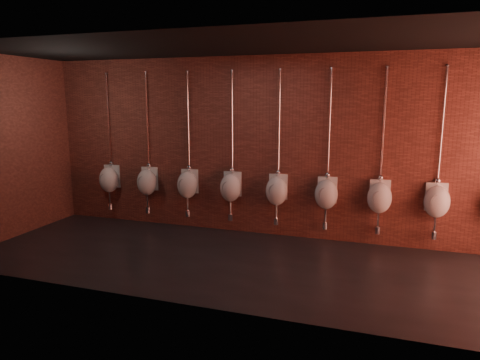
# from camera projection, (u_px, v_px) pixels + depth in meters

# --- Properties ---
(ground) EXTENTS (8.50, 8.50, 0.00)m
(ground) POSITION_uv_depth(u_px,v_px,m) (240.00, 262.00, 6.52)
(ground) COLOR black
(ground) RESTS_ON ground
(room_shell) EXTENTS (8.54, 3.04, 3.22)m
(room_shell) POSITION_uv_depth(u_px,v_px,m) (240.00, 130.00, 6.14)
(room_shell) COLOR black
(room_shell) RESTS_ON ground
(urinal_0) EXTENTS (0.43, 0.39, 2.72)m
(urinal_0) POSITION_uv_depth(u_px,v_px,m) (109.00, 179.00, 8.61)
(urinal_0) COLOR white
(urinal_0) RESTS_ON ground
(urinal_1) EXTENTS (0.43, 0.39, 2.72)m
(urinal_1) POSITION_uv_depth(u_px,v_px,m) (147.00, 181.00, 8.34)
(urinal_1) COLOR white
(urinal_1) RESTS_ON ground
(urinal_2) EXTENTS (0.43, 0.39, 2.72)m
(urinal_2) POSITION_uv_depth(u_px,v_px,m) (187.00, 184.00, 8.08)
(urinal_2) COLOR white
(urinal_2) RESTS_ON ground
(urinal_3) EXTENTS (0.43, 0.39, 2.72)m
(urinal_3) POSITION_uv_depth(u_px,v_px,m) (231.00, 187.00, 7.82)
(urinal_3) COLOR white
(urinal_3) RESTS_ON ground
(urinal_4) EXTENTS (0.43, 0.39, 2.72)m
(urinal_4) POSITION_uv_depth(u_px,v_px,m) (277.00, 190.00, 7.55)
(urinal_4) COLOR white
(urinal_4) RESTS_ON ground
(urinal_5) EXTENTS (0.43, 0.39, 2.72)m
(urinal_5) POSITION_uv_depth(u_px,v_px,m) (326.00, 193.00, 7.29)
(urinal_5) COLOR white
(urinal_5) RESTS_ON ground
(urinal_6) EXTENTS (0.43, 0.39, 2.72)m
(urinal_6) POSITION_uv_depth(u_px,v_px,m) (380.00, 197.00, 7.03)
(urinal_6) COLOR white
(urinal_6) RESTS_ON ground
(urinal_7) EXTENTS (0.43, 0.39, 2.72)m
(urinal_7) POSITION_uv_depth(u_px,v_px,m) (437.00, 200.00, 6.76)
(urinal_7) COLOR white
(urinal_7) RESTS_ON ground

